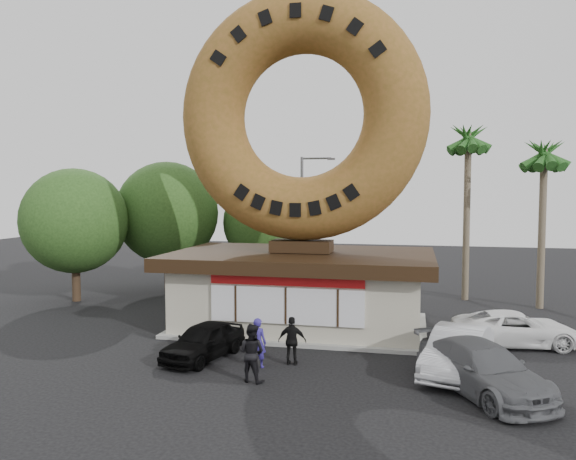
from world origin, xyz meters
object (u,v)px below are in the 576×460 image
(car_black, at_px, (203,341))
(person_left, at_px, (258,343))
(street_lamp, at_px, (304,215))
(car_grey, at_px, (483,369))
(person_right, at_px, (292,341))
(person_center, at_px, (251,353))
(giant_donut, at_px, (302,116))
(car_white, at_px, (517,329))
(donut_shop, at_px, (302,287))
(car_silver, at_px, (458,351))

(car_black, bearing_deg, person_left, 0.75)
(street_lamp, height_order, car_grey, street_lamp)
(car_grey, bearing_deg, person_right, 136.61)
(person_center, bearing_deg, giant_donut, -77.80)
(street_lamp, xyz_separation_m, car_white, (10.49, -11.07, -3.83))
(car_grey, bearing_deg, street_lamp, 87.08)
(car_grey, xyz_separation_m, car_white, (1.86, 5.65, -0.07))
(giant_donut, relative_size, car_black, 2.84)
(person_center, xyz_separation_m, person_right, (0.88, 1.93, -0.08))
(street_lamp, bearing_deg, donut_shop, -79.50)
(donut_shop, height_order, car_black, donut_shop)
(person_left, distance_m, car_white, 10.16)
(car_black, relative_size, car_white, 0.80)
(car_black, relative_size, car_grey, 0.75)
(person_left, xyz_separation_m, car_silver, (6.53, 0.74, -0.09))
(person_left, relative_size, car_grey, 0.33)
(donut_shop, xyz_separation_m, person_right, (0.73, -5.29, -0.94))
(giant_donut, height_order, street_lamp, giant_donut)
(person_right, bearing_deg, car_black, -3.85)
(car_black, distance_m, car_silver, 8.66)
(car_black, height_order, car_grey, car_grey)
(person_right, distance_m, car_grey, 6.20)
(donut_shop, bearing_deg, street_lamp, 100.50)
(car_white, bearing_deg, car_silver, 141.44)
(car_silver, bearing_deg, person_center, -145.37)
(car_grey, distance_m, car_white, 5.95)
(person_center, relative_size, car_white, 0.39)
(donut_shop, height_order, giant_donut, giant_donut)
(person_center, height_order, car_silver, person_center)
(person_left, height_order, car_silver, person_left)
(donut_shop, height_order, person_center, donut_shop)
(car_black, bearing_deg, car_white, 34.59)
(street_lamp, bearing_deg, giant_donut, -79.49)
(person_center, relative_size, car_grey, 0.36)
(car_white, bearing_deg, street_lamp, 36.43)
(giant_donut, height_order, car_silver, giant_donut)
(person_center, xyz_separation_m, car_black, (-2.33, 1.91, -0.27))
(person_center, distance_m, car_grey, 6.94)
(street_lamp, xyz_separation_m, person_right, (2.59, -15.30, -3.66))
(car_white, bearing_deg, person_right, 111.16)
(person_center, height_order, car_grey, person_center)
(person_left, height_order, person_center, person_center)
(street_lamp, bearing_deg, person_left, -84.54)
(giant_donut, relative_size, person_left, 6.35)
(person_left, relative_size, car_black, 0.45)
(donut_shop, xyz_separation_m, giant_donut, (0.00, 0.02, 7.36))
(donut_shop, relative_size, car_white, 2.38)
(giant_donut, distance_m, person_right, 9.88)
(person_center, bearing_deg, street_lamp, -71.00)
(donut_shop, relative_size, car_grey, 2.24)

